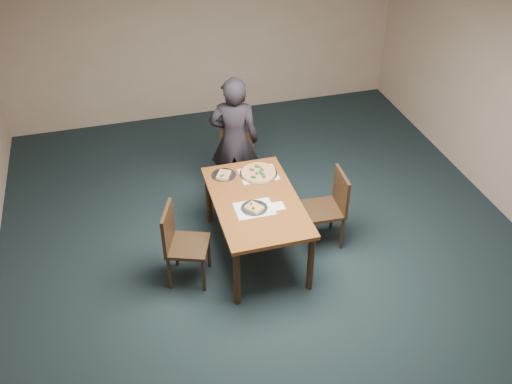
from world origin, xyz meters
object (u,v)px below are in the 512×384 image
object	(u,v)px
dining_table	(256,206)
diner	(234,140)
chair_far	(236,163)
slice_plate_far	(224,175)
chair_left	(180,241)
slice_plate_near	(254,208)
chair_right	(330,204)
pizza_pan	(259,173)

from	to	relation	value
dining_table	diner	xyz separation A→B (m)	(0.04, 1.12, 0.17)
chair_far	slice_plate_far	world-z (taller)	chair_far
diner	slice_plate_far	distance (m)	0.66
chair_far	chair_left	bearing A→B (deg)	-102.21
chair_left	slice_plate_far	distance (m)	0.97
chair_left	slice_plate_near	world-z (taller)	chair_left
dining_table	chair_far	size ratio (longest dim) A/B	1.65
slice_plate_far	diner	bearing A→B (deg)	65.27
slice_plate_near	slice_plate_far	size ratio (longest dim) A/B	1.00
chair_right	pizza_pan	distance (m)	0.88
chair_right	pizza_pan	bearing A→B (deg)	-119.77
dining_table	chair_right	world-z (taller)	chair_right
pizza_pan	diner	bearing A→B (deg)	99.50
chair_right	slice_plate_far	world-z (taller)	chair_right
chair_right	diner	world-z (taller)	diner
chair_far	slice_plate_far	bearing A→B (deg)	-93.08
dining_table	pizza_pan	bearing A→B (deg)	70.95
chair_far	chair_right	distance (m)	1.36
chair_right	slice_plate_near	size ratio (longest dim) A/B	3.25
dining_table	pizza_pan	distance (m)	0.49
chair_left	chair_right	size ratio (longest dim) A/B	1.00
chair_right	slice_plate_near	distance (m)	0.97
dining_table	chair_far	bearing A→B (deg)	87.38
diner	slice_plate_near	size ratio (longest dim) A/B	5.90
chair_left	pizza_pan	world-z (taller)	chair_left
diner	slice_plate_near	xyz separation A→B (m)	(-0.10, -1.27, -0.06)
chair_left	chair_right	bearing A→B (deg)	-64.25
dining_table	slice_plate_far	xyz separation A→B (m)	(-0.23, 0.53, 0.10)
diner	slice_plate_far	xyz separation A→B (m)	(-0.27, -0.59, -0.06)
diner	slice_plate_near	bearing A→B (deg)	103.95
slice_plate_near	chair_left	bearing A→B (deg)	-178.35
pizza_pan	slice_plate_far	distance (m)	0.39
pizza_pan	slice_plate_far	xyz separation A→B (m)	(-0.39, 0.08, -0.01)
chair_left	chair_right	xyz separation A→B (m)	(1.73, 0.16, 0.00)
chair_right	slice_plate_far	bearing A→B (deg)	-113.14
pizza_pan	chair_right	bearing A→B (deg)	-32.81
dining_table	slice_plate_near	bearing A→B (deg)	-112.41
chair_far	chair_left	world-z (taller)	same
chair_left	diner	bearing A→B (deg)	-14.58
diner	slice_plate_far	world-z (taller)	diner
chair_far	slice_plate_near	bearing A→B (deg)	-71.15
diner	pizza_pan	world-z (taller)	diner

